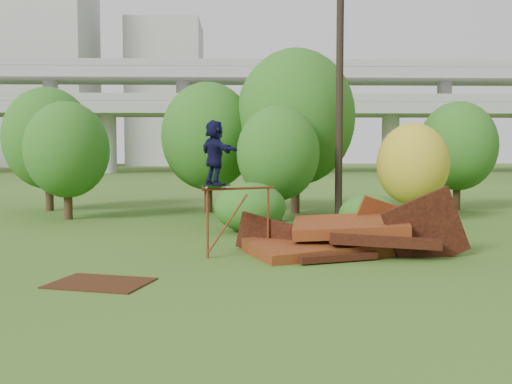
{
  "coord_description": "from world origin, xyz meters",
  "views": [
    {
      "loc": [
        -1.2,
        -12.73,
        2.63
      ],
      "look_at": [
        -0.8,
        2.0,
        1.6
      ],
      "focal_mm": 40.0,
      "sensor_mm": 36.0,
      "label": 1
    }
  ],
  "objects_px": {
    "skater": "(215,152)",
    "utility_pole": "(340,77)",
    "flat_plate": "(100,283)",
    "scrap_pile": "(346,238)"
  },
  "relations": [
    {
      "from": "flat_plate",
      "to": "skater",
      "type": "bearing_deg",
      "value": 52.54
    },
    {
      "from": "flat_plate",
      "to": "utility_pole",
      "type": "xyz_separation_m",
      "value": [
        6.58,
        10.45,
        5.48
      ]
    },
    {
      "from": "skater",
      "to": "utility_pole",
      "type": "height_order",
      "value": "utility_pole"
    },
    {
      "from": "flat_plate",
      "to": "scrap_pile",
      "type": "bearing_deg",
      "value": 30.36
    },
    {
      "from": "scrap_pile",
      "to": "flat_plate",
      "type": "bearing_deg",
      "value": -149.64
    },
    {
      "from": "skater",
      "to": "flat_plate",
      "type": "distance_m",
      "value": 4.43
    },
    {
      "from": "scrap_pile",
      "to": "flat_plate",
      "type": "distance_m",
      "value": 6.43
    },
    {
      "from": "scrap_pile",
      "to": "skater",
      "type": "relative_size",
      "value": 3.71
    },
    {
      "from": "skater",
      "to": "flat_plate",
      "type": "relative_size",
      "value": 0.85
    },
    {
      "from": "skater",
      "to": "flat_plate",
      "type": "height_order",
      "value": "skater"
    }
  ]
}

